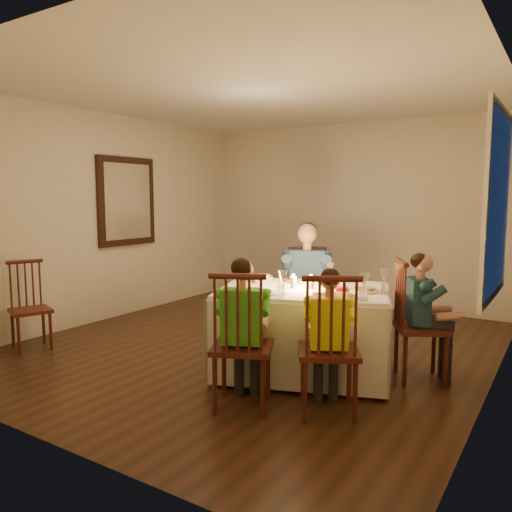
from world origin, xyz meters
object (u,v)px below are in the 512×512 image
Objects in this scene: chair_near_left at (242,407)px; child_yellow at (327,413)px; serving_bowl at (262,279)px; child_teal at (419,380)px; chair_near_right at (327,413)px; dining_table at (303,313)px; child_green at (242,407)px; chair_end at (419,380)px; chair_extra at (33,349)px; adult at (306,346)px; chair_adult at (306,346)px.

child_yellow is at bearing 178.74° from chair_near_left.
chair_near_left is 1.34m from serving_bowl.
chair_near_right is at bearing 130.88° from child_teal.
dining_table reaches higher than child_green.
child_green reaches higher than chair_end.
chair_extra is at bearing -25.11° from child_green.
adult is at bearing 94.15° from dining_table.
chair_extra is 3.22m from child_yellow.
child_green reaches higher than chair_near_left.
adult is at bearing -86.61° from child_yellow.
child_green reaches higher than child_teal.
chair_end is 1.10m from child_yellow.
chair_extra is 0.85× the size of child_yellow.
chair_near_right and chair_end have the same top height.
serving_bowl reaches higher than chair_near_right.
chair_near_left is at bearing 114.48° from chair_end.
chair_extra is at bearing 177.78° from dining_table.
child_teal is 5.20× the size of serving_bowl.
adult is 6.17× the size of serving_bowl.
adult is at bearing -114.43° from chair_adult.
serving_bowl reaches higher than child_green.
child_teal is (3.61, 1.25, 0.00)m from chair_extra.
serving_bowl is at bearing -90.29° from child_green.
chair_near_right is (0.58, 0.25, 0.00)m from chair_near_left.
chair_extra is 0.70× the size of adult.
chair_adult is 1.14× the size of chair_extra.
child_yellow is at bearing -35.96° from serving_bowl.
dining_table reaches higher than child_yellow.
chair_near_right is 0.00m from child_yellow.
child_green is 1.34m from serving_bowl.
chair_near_left is at bearing -104.29° from chair_adult.
serving_bowl is (-0.49, 0.10, 0.25)m from dining_table.
child_teal is (0.39, 1.03, 0.00)m from child_yellow.
chair_adult is 1.66m from child_green.
child_green is at bearing -5.56° from chair_near_right.
serving_bowl is at bearing -127.99° from adult.
chair_end is 1.64m from serving_bowl.
child_teal is (0.00, 0.00, 0.00)m from chair_end.
chair_extra is (-3.22, -0.22, 0.00)m from chair_near_right.
serving_bowl reaches higher than child_yellow.
chair_extra is at bearing -170.10° from chair_adult.
child_green is at bearing -112.74° from dining_table.
child_yellow is at bearing 130.88° from child_teal.
chair_adult and chair_near_left have the same top height.
chair_near_right is 0.95× the size of child_teal.
child_green is 1.06× the size of child_yellow.
chair_near_left is at bearing -69.58° from chair_extra.
dining_table reaches higher than chair_adult.
child_yellow is at bearing -70.40° from dining_table.
child_teal reaches higher than chair_adult.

